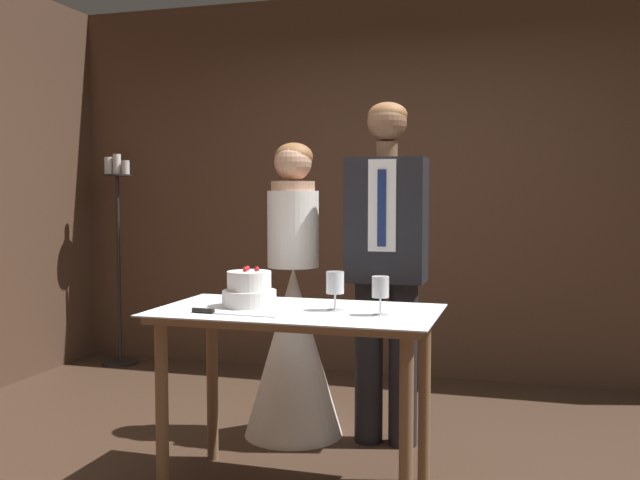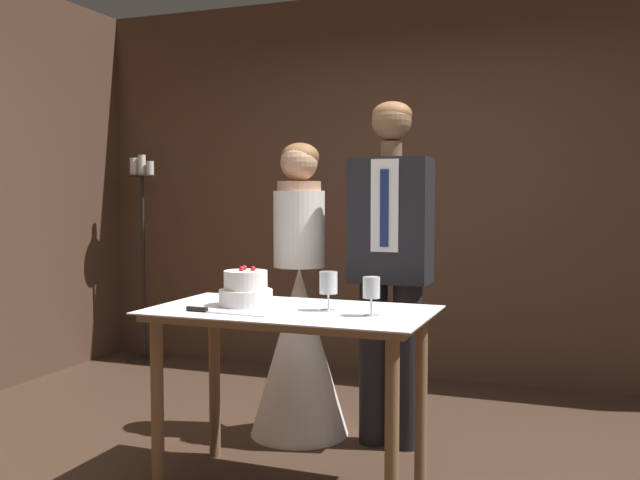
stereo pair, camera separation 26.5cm
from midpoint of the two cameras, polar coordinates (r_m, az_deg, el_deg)
The scene contains 9 objects.
wall_back at distance 5.21m, azimuth 10.30°, elevation 4.31°, with size 5.51×0.12×2.78m, color #513828.
cake_table at distance 3.16m, azimuth 0.09°, elevation -7.68°, with size 1.23×0.69×0.82m.
tiered_cake at distance 3.24m, azimuth -3.65°, elevation -4.00°, with size 0.24×0.24×0.18m.
cake_knife at distance 3.07m, azimuth -6.36°, elevation -5.67°, with size 0.38×0.04×0.02m.
wine_glass_near at distance 3.09m, azimuth 3.13°, elevation -3.52°, with size 0.08×0.08×0.17m.
wine_glass_middle at distance 2.97m, azimuth 6.69°, elevation -3.91°, with size 0.07×0.07×0.16m.
bride at distance 3.94m, azimuth 0.27°, elevation -7.08°, with size 0.54×0.54×1.60m.
groom at distance 3.73m, azimuth 7.71°, elevation -1.21°, with size 0.41×0.25×1.80m.
candle_stand at distance 5.79m, azimuth -12.72°, elevation -1.30°, with size 0.28×0.28×1.64m.
Camera 2 is at (1.06, -2.92, 1.32)m, focal length 40.00 mm.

